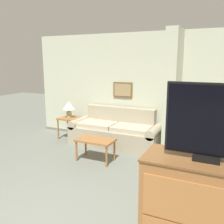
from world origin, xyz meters
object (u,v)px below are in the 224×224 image
Objects in this scene: table_lamp at (69,106)px; tv_dresser at (202,211)px; coffee_table at (95,142)px; tv at (209,123)px; bed at (222,159)px; couch at (116,132)px.

tv_dresser reaches higher than table_lamp.
tv reaches higher than coffee_table.
tv reaches higher than bed.
tv is (3.49, -2.76, 0.59)m from table_lamp.
coffee_table is 1.72m from table_lamp.
table_lamp is at bearing 171.06° from bed.
coffee_table is at bearing -87.71° from couch.
coffee_table is 0.37× the size of bed.
tv_dresser is (2.21, -2.81, 0.21)m from couch.
tv is (2.21, -2.81, 1.10)m from couch.
couch is at bearing 128.19° from tv.
table_lamp reaches higher than bed.
table_lamp is 4.49m from tv.
tv is at bearing 90.00° from tv_dresser.
bed is at bearing 86.91° from tv.
tv_dresser is (2.17, -1.75, 0.14)m from coffee_table.
tv is (2.17, -1.75, 1.03)m from coffee_table.
table_lamp is 3.70m from bed.
table_lamp is at bearing 141.64° from tv_dresser.
bed is (2.29, 0.45, -0.11)m from coffee_table.
table_lamp is 4.46m from tv_dresser.
couch is 2.41m from bed.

